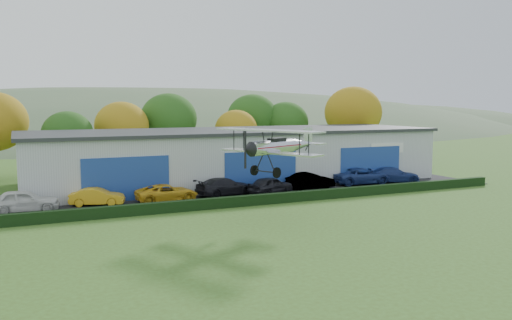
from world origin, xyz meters
name	(u,v)px	position (x,y,z in m)	size (l,w,h in m)	color
ground	(358,266)	(0.00, 0.00, 0.00)	(300.00, 300.00, 0.00)	#3B571B
apron	(245,194)	(3.00, 21.00, 0.03)	(48.00, 9.00, 0.05)	black
hedge	(269,199)	(3.00, 16.20, 0.40)	(46.00, 0.60, 0.80)	black
hangar	(236,156)	(5.00, 27.98, 2.66)	(40.60, 12.60, 5.30)	#B2B7BC
tree_belt	(162,123)	(0.85, 40.62, 5.61)	(75.70, 13.22, 10.12)	#3D2614
distant_hills	(58,176)	(-4.38, 140.00, -13.05)	(430.00, 196.00, 56.00)	#4C6642
car_0	(24,201)	(-14.65, 20.47, 0.88)	(1.96, 4.86, 1.66)	silver
car_1	(97,197)	(-9.47, 20.88, 0.72)	(1.42, 4.09, 1.35)	gold
car_2	(167,193)	(-4.12, 20.33, 0.74)	(2.29, 4.97, 1.38)	gold
car_3	(225,186)	(1.12, 21.05, 0.80)	(2.11, 5.20, 1.51)	black
car_4	(271,185)	(5.05, 20.11, 0.80)	(1.78, 4.42, 1.51)	black
car_5	(310,181)	(9.58, 21.07, 0.80)	(1.58, 4.54, 1.50)	gray
car_6	(361,176)	(15.48, 21.41, 0.85)	(2.64, 5.73, 1.59)	navy
car_7	(394,175)	(19.14, 21.02, 0.80)	(2.10, 5.16, 1.50)	navy
biplane	(278,145)	(0.98, 10.73, 5.11)	(7.36, 8.04, 3.08)	silver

